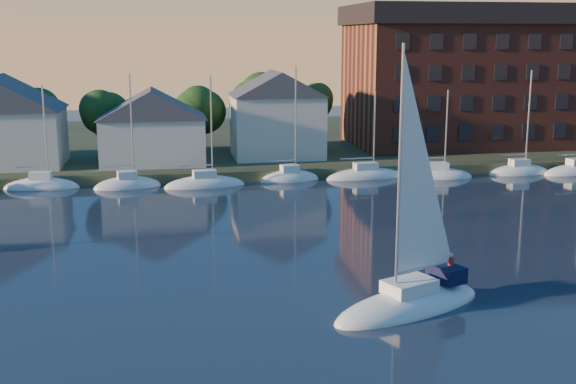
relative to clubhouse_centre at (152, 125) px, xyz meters
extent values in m
cube|color=#2C3720|center=(6.00, 18.00, -5.13)|extent=(160.00, 50.00, 2.00)
cube|color=brown|center=(6.00, -5.00, -5.13)|extent=(120.00, 3.00, 1.00)
cube|color=beige|center=(-16.00, 1.00, -1.13)|extent=(13.00, 9.00, 6.00)
cube|color=beige|center=(0.00, 0.00, -1.63)|extent=(11.00, 8.00, 5.00)
cube|color=beige|center=(14.00, 2.00, -0.63)|extent=(10.00, 8.00, 7.00)
cube|color=brown|center=(40.00, 8.00, 3.37)|extent=(30.00, 16.00, 15.00)
cube|color=black|center=(40.00, 8.00, 12.07)|extent=(31.00, 17.00, 2.40)
cylinder|color=#3A251A|center=(-12.00, 6.00, -2.38)|extent=(0.50, 0.50, 3.50)
sphere|color=#163413|center=(-12.00, 6.00, 2.07)|extent=(5.40, 5.40, 5.40)
cylinder|color=#3A251A|center=(-4.00, 6.00, -2.38)|extent=(0.50, 0.50, 3.50)
sphere|color=#163413|center=(-4.00, 6.00, 2.07)|extent=(5.40, 5.40, 5.40)
cylinder|color=#3A251A|center=(4.00, 6.00, -2.38)|extent=(0.50, 0.50, 3.50)
sphere|color=#163413|center=(4.00, 6.00, 2.07)|extent=(5.40, 5.40, 5.40)
cylinder|color=#3A251A|center=(12.00, 6.00, -2.38)|extent=(0.50, 0.50, 3.50)
sphere|color=#163413|center=(12.00, 6.00, 2.07)|extent=(5.40, 5.40, 5.40)
cylinder|color=#3A251A|center=(20.00, 6.00, -2.38)|extent=(0.50, 0.50, 3.50)
sphere|color=#163413|center=(20.00, 6.00, 2.07)|extent=(5.40, 5.40, 5.40)
cylinder|color=#3A251A|center=(28.00, 6.00, -2.38)|extent=(0.50, 0.50, 3.50)
sphere|color=#163413|center=(28.00, 6.00, 2.07)|extent=(5.40, 5.40, 5.40)
cylinder|color=#3A251A|center=(36.00, 6.00, -2.38)|extent=(0.50, 0.50, 3.50)
sphere|color=#163413|center=(36.00, 6.00, 2.07)|extent=(5.40, 5.40, 5.40)
cylinder|color=#3A251A|center=(44.00, 6.00, -2.38)|extent=(0.50, 0.50, 3.50)
sphere|color=#163413|center=(44.00, 6.00, 2.07)|extent=(5.40, 5.40, 5.40)
cylinder|color=#3A251A|center=(52.00, 6.00, -2.38)|extent=(0.50, 0.50, 3.50)
sphere|color=#163413|center=(52.00, 6.00, 2.07)|extent=(5.40, 5.40, 5.40)
ellipsoid|color=silver|center=(-10.00, -8.00, -5.13)|extent=(7.50, 2.40, 2.20)
cube|color=white|center=(-10.00, -8.00, -3.83)|extent=(2.10, 1.32, 0.70)
cylinder|color=#A5A8AD|center=(-9.25, -8.00, 0.82)|extent=(0.16, 0.16, 10.00)
cylinder|color=#A5A8AD|center=(-10.82, -8.00, -2.98)|extent=(3.15, 0.12, 0.12)
ellipsoid|color=silver|center=(-2.00, -8.00, -5.13)|extent=(7.50, 2.40, 2.20)
cube|color=white|center=(-2.00, -8.00, -3.83)|extent=(2.10, 1.32, 0.70)
cylinder|color=#A5A8AD|center=(-1.25, -8.00, 0.82)|extent=(0.16, 0.16, 10.00)
cylinder|color=#A5A8AD|center=(-2.82, -8.00, -2.98)|extent=(3.15, 0.12, 0.12)
ellipsoid|color=silver|center=(6.00, -8.00, -5.13)|extent=(7.50, 2.40, 2.20)
cube|color=white|center=(6.00, -8.00, -3.83)|extent=(2.10, 1.32, 0.70)
cylinder|color=#A5A8AD|center=(6.75, -8.00, 0.82)|extent=(0.16, 0.16, 10.00)
cylinder|color=#A5A8AD|center=(5.18, -8.00, -2.98)|extent=(3.15, 0.12, 0.12)
ellipsoid|color=silver|center=(14.00, -8.00, -5.13)|extent=(7.50, 2.40, 2.20)
cube|color=white|center=(14.00, -8.00, -3.83)|extent=(2.10, 1.32, 0.70)
cylinder|color=#A5A8AD|center=(14.75, -8.00, 0.82)|extent=(0.16, 0.16, 10.00)
cylinder|color=#A5A8AD|center=(13.18, -8.00, -2.98)|extent=(3.15, 0.12, 0.12)
ellipsoid|color=silver|center=(22.00, -8.00, -5.13)|extent=(7.50, 2.40, 2.20)
cube|color=white|center=(22.00, -8.00, -3.83)|extent=(2.10, 1.32, 0.70)
cylinder|color=#A5A8AD|center=(22.75, -8.00, 0.82)|extent=(0.16, 0.16, 10.00)
cylinder|color=#A5A8AD|center=(21.18, -8.00, -2.98)|extent=(3.15, 0.12, 0.12)
ellipsoid|color=silver|center=(30.00, -8.00, -5.13)|extent=(7.50, 2.40, 2.20)
cube|color=white|center=(30.00, -8.00, -3.83)|extent=(2.10, 1.32, 0.70)
cylinder|color=#A5A8AD|center=(30.75, -8.00, 0.82)|extent=(0.16, 0.16, 10.00)
cylinder|color=#A5A8AD|center=(29.18, -8.00, -2.98)|extent=(3.15, 0.12, 0.12)
ellipsoid|color=silver|center=(38.00, -8.00, -5.13)|extent=(7.50, 2.40, 2.20)
cube|color=white|center=(38.00, -8.00, -3.83)|extent=(2.10, 1.32, 0.70)
cylinder|color=#A5A8AD|center=(38.75, -8.00, 0.82)|extent=(0.16, 0.16, 10.00)
cylinder|color=#A5A8AD|center=(37.18, -8.00, -2.98)|extent=(3.15, 0.12, 0.12)
cylinder|color=#A5A8AD|center=(45.17, -8.00, -2.98)|extent=(3.15, 0.12, 0.12)
ellipsoid|color=silver|center=(13.96, -43.86, -5.13)|extent=(10.38, 6.89, 2.20)
cube|color=white|center=(13.96, -43.86, -3.83)|extent=(3.25, 2.72, 0.70)
cylinder|color=#A5A8AD|center=(13.04, -44.25, 2.43)|extent=(0.16, 0.16, 13.24)
cylinder|color=#A5A8AD|center=(14.96, -43.42, -2.98)|extent=(3.87, 1.77, 0.12)
cube|color=black|center=(16.51, -42.75, -3.63)|extent=(2.05, 2.32, 0.90)
camera|label=1|loc=(1.12, -79.20, 9.31)|focal=45.00mm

